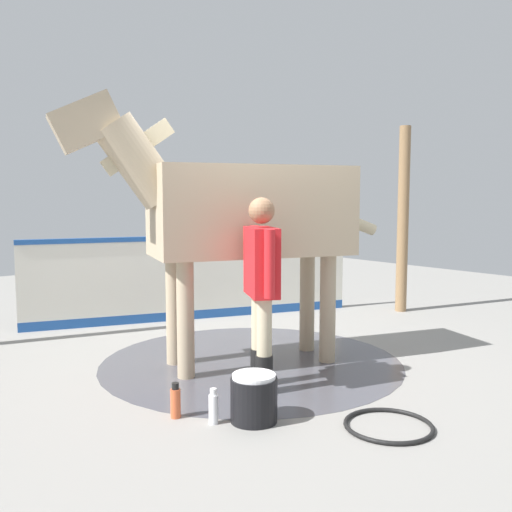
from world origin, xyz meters
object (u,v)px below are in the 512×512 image
object	(u,v)px
horse	(239,211)
handler	(261,280)
hose_coil	(389,425)
bottle_shampoo	(213,408)
bottle_spray	(176,402)
wash_bucket	(254,398)

from	to	relation	value
horse	handler	size ratio (longest dim) A/B	1.90
horse	hose_coil	distance (m)	2.47
hose_coil	bottle_shampoo	bearing A→B (deg)	-43.14
handler	hose_coil	distance (m)	1.56
horse	bottle_spray	world-z (taller)	horse
bottle_shampoo	bottle_spray	distance (m)	0.32
hose_coil	wash_bucket	bearing A→B (deg)	-46.77
bottle_spray	hose_coil	distance (m)	1.59
wash_bucket	horse	bearing A→B (deg)	-124.04
handler	bottle_shampoo	distance (m)	1.19
handler	hose_coil	xyz separation A→B (m)	(-0.17, 1.23, -0.94)
wash_bucket	handler	bearing A→B (deg)	-134.64
horse	wash_bucket	distance (m)	2.00
bottle_spray	hose_coil	world-z (taller)	bottle_spray
handler	hose_coil	world-z (taller)	handler
horse	wash_bucket	xyz separation A→B (m)	(0.83, 1.23, -1.34)
bottle_shampoo	bottle_spray	bearing A→B (deg)	-61.01
wash_bucket	bottle_shampoo	size ratio (longest dim) A/B	1.36
bottle_shampoo	hose_coil	bearing A→B (deg)	136.86
bottle_shampoo	hose_coil	xyz separation A→B (m)	(-0.93, 0.87, -0.10)
hose_coil	handler	bearing A→B (deg)	-82.24
wash_bucket	hose_coil	world-z (taller)	wash_bucket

